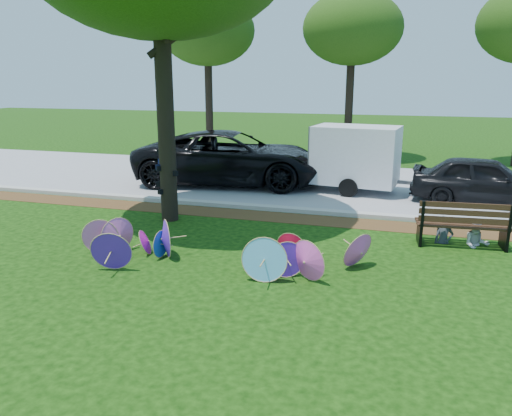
{
  "coord_description": "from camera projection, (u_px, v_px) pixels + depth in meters",
  "views": [
    {
      "loc": [
        3.52,
        -8.23,
        3.69
      ],
      "look_at": [
        0.5,
        2.0,
        0.9
      ],
      "focal_mm": 35.0,
      "sensor_mm": 36.0,
      "label": 1
    }
  ],
  "objects": [
    {
      "name": "ground",
      "position": [
        201.0,
        277.0,
        9.53
      ],
      "size": [
        90.0,
        90.0,
        0.0
      ],
      "primitive_type": "plane",
      "color": "black",
      "rests_on": "ground"
    },
    {
      "name": "mulch_strip",
      "position": [
        264.0,
        216.0,
        13.7
      ],
      "size": [
        90.0,
        1.0,
        0.01
      ],
      "primitive_type": "cube",
      "color": "#472D16",
      "rests_on": "ground"
    },
    {
      "name": "curb",
      "position": [
        271.0,
        208.0,
        14.34
      ],
      "size": [
        90.0,
        0.3,
        0.12
      ],
      "primitive_type": "cube",
      "color": "#B7B5AD",
      "rests_on": "ground"
    },
    {
      "name": "street",
      "position": [
        300.0,
        182.0,
        18.2
      ],
      "size": [
        90.0,
        8.0,
        0.01
      ],
      "primitive_type": "cube",
      "color": "gray",
      "rests_on": "ground"
    },
    {
      "name": "parasol_pile",
      "position": [
        211.0,
        248.0,
        9.98
      ],
      "size": [
        6.19,
        2.14,
        0.88
      ],
      "color": "#5822BB",
      "rests_on": "ground"
    },
    {
      "name": "black_van",
      "position": [
        232.0,
        158.0,
        17.7
      ],
      "size": [
        7.11,
        3.98,
        1.88
      ],
      "primitive_type": "imported",
      "rotation": [
        0.0,
        0.0,
        1.7
      ],
      "color": "black",
      "rests_on": "ground"
    },
    {
      "name": "dark_pickup",
      "position": [
        485.0,
        181.0,
        14.88
      ],
      "size": [
        4.35,
        2.1,
        1.43
      ],
      "primitive_type": "imported",
      "rotation": [
        0.0,
        0.0,
        1.47
      ],
      "color": "black",
      "rests_on": "ground"
    },
    {
      "name": "cargo_trailer",
      "position": [
        356.0,
        155.0,
        16.36
      ],
      "size": [
        2.87,
        2.03,
        2.47
      ],
      "primitive_type": "cube",
      "rotation": [
        0.0,
        0.0,
        -0.13
      ],
      "color": "silver",
      "rests_on": "ground"
    },
    {
      "name": "park_bench",
      "position": [
        462.0,
        223.0,
        11.22
      ],
      "size": [
        2.08,
        0.93,
        1.05
      ],
      "primitive_type": null,
      "rotation": [
        0.0,
        0.0,
        0.08
      ],
      "color": "black",
      "rests_on": "ground"
    },
    {
      "name": "person_left",
      "position": [
        446.0,
        217.0,
        11.34
      ],
      "size": [
        0.51,
        0.4,
        1.22
      ],
      "primitive_type": "imported",
      "rotation": [
        0.0,
        0.0,
        0.26
      ],
      "color": "#3A434F",
      "rests_on": "ground"
    },
    {
      "name": "person_right",
      "position": [
        479.0,
        221.0,
        11.16
      ],
      "size": [
        0.62,
        0.51,
        1.18
      ],
      "primitive_type": "imported",
      "rotation": [
        0.0,
        0.0,
        0.12
      ],
      "color": "silver",
      "rests_on": "ground"
    },
    {
      "name": "bg_trees",
      "position": [
        357.0,
        28.0,
        21.69
      ],
      "size": [
        18.16,
        5.2,
        7.4
      ],
      "color": "black",
      "rests_on": "ground"
    }
  ]
}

